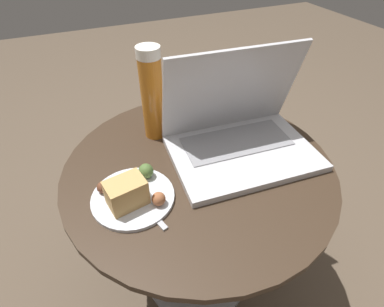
{
  "coord_description": "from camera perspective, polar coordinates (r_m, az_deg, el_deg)",
  "views": [
    {
      "loc": [
        -0.24,
        -0.52,
        1.04
      ],
      "look_at": [
        -0.03,
        -0.03,
        0.6
      ],
      "focal_mm": 28.0,
      "sensor_mm": 36.0,
      "label": 1
    }
  ],
  "objects": [
    {
      "name": "ground_plane",
      "position": [
        1.19,
        0.9,
        -21.27
      ],
      "size": [
        6.0,
        6.0,
        0.0
      ],
      "primitive_type": "plane",
      "color": "brown"
    },
    {
      "name": "table",
      "position": [
        0.88,
        1.15,
        -9.29
      ],
      "size": [
        0.69,
        0.69,
        0.53
      ],
      "color": "#9E9EA3",
      "rests_on": "ground_plane"
    },
    {
      "name": "laptop",
      "position": [
        0.8,
        8.87,
        4.06
      ],
      "size": [
        0.39,
        0.29,
        0.27
      ],
      "color": "silver",
      "rests_on": "table"
    },
    {
      "name": "beer_glass",
      "position": [
        0.81,
        -7.61,
        11.09
      ],
      "size": [
        0.06,
        0.06,
        0.26
      ],
      "color": "#C6701E",
      "rests_on": "table"
    },
    {
      "name": "snack_plate",
      "position": [
        0.68,
        -11.45,
        -7.45
      ],
      "size": [
        0.19,
        0.19,
        0.07
      ],
      "color": "silver",
      "rests_on": "table"
    },
    {
      "name": "fork",
      "position": [
        0.68,
        -9.6,
        -9.15
      ],
      "size": [
        0.06,
        0.16,
        0.0
      ],
      "color": "#B2B2B7",
      "rests_on": "table"
    }
  ]
}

